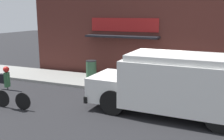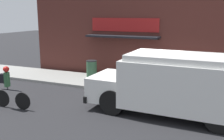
# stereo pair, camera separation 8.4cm
# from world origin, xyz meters

# --- Properties ---
(ground_plane) EXTENTS (70.00, 70.00, 0.00)m
(ground_plane) POSITION_xyz_m (0.00, 0.00, 0.00)
(ground_plane) COLOR #232326
(sidewalk) EXTENTS (28.00, 2.52, 0.13)m
(sidewalk) POSITION_xyz_m (0.00, 1.26, 0.07)
(sidewalk) COLOR gray
(sidewalk) RESTS_ON ground_plane
(storefront) EXTENTS (16.54, 0.91, 4.77)m
(storefront) POSITION_xyz_m (-0.07, 2.89, 2.39)
(storefront) COLOR #4C231E
(storefront) RESTS_ON ground_plane
(school_bus) EXTENTS (5.84, 2.72, 2.19)m
(school_bus) POSITION_xyz_m (1.14, -1.61, 1.15)
(school_bus) COLOR white
(school_bus) RESTS_ON ground_plane
(cyclist) EXTENTS (1.63, 0.23, 1.63)m
(cyclist) POSITION_xyz_m (-4.84, -3.40, 0.81)
(cyclist) COLOR black
(cyclist) RESTS_ON ground_plane
(trash_bin) EXTENTS (0.58, 0.58, 0.92)m
(trash_bin) POSITION_xyz_m (-4.03, 1.83, 0.59)
(trash_bin) COLOR #2D5138
(trash_bin) RESTS_ON sidewalk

